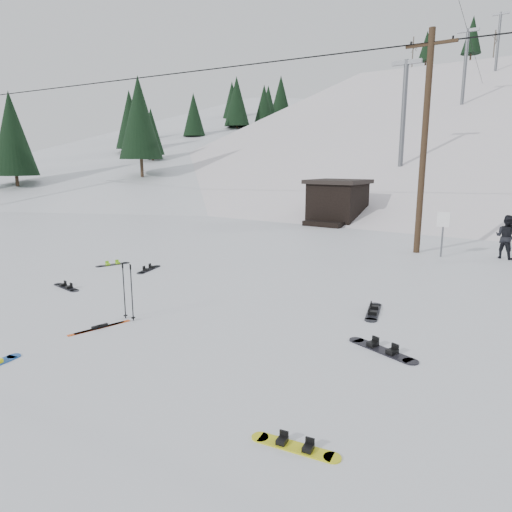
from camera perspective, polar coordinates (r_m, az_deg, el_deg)
The scene contains 19 objects.
ground at distance 10.11m, azimuth -15.90°, elevation -11.00°, with size 200.00×200.00×0.00m, color silver.
ski_slope at distance 63.25m, azimuth 27.09°, elevation -4.15°, with size 60.00×75.00×45.00m, color white.
ridge_left at distance 70.66m, azimuth -3.91°, elevation -0.49°, with size 34.00×85.00×38.00m, color silver.
treeline_left at distance 61.82m, azimuth -7.27°, elevation 8.01°, with size 20.00×64.00×10.00m, color black, non-canonical shape.
utility_pole at distance 20.52m, azimuth 20.29°, elevation 13.36°, with size 2.00×0.26×9.00m.
trail_sign at distance 19.99m, azimuth 22.34°, elevation 3.47°, with size 0.50×0.09×1.85m.
lift_hut at distance 29.55m, azimuth 10.11°, elevation 6.71°, with size 3.40×4.10×2.75m.
lift_tower_near at distance 37.77m, azimuth 18.00°, elevation 17.24°, with size 2.20×0.36×8.00m.
lift_tower_mid at distance 57.91m, azimuth 24.71°, elevation 21.13°, with size 2.20×0.36×8.00m.
lift_tower_far at distance 78.51m, azimuth 28.05°, elevation 22.90°, with size 2.20×0.36×8.00m.
hero_skis at distance 11.41m, azimuth -18.93°, elevation -8.43°, with size 0.40×1.49×0.08m.
ski_poles at distance 11.61m, azimuth -15.72°, elevation -4.24°, with size 0.39×0.10×1.41m.
board_scatter_a at distance 15.33m, azimuth -22.64°, elevation -3.59°, with size 1.36×0.40×0.10m.
board_scatter_b at distance 16.92m, azimuth -13.25°, elevation -1.61°, with size 0.61×1.36×0.10m.
board_scatter_c at distance 18.10m, azimuth -17.47°, elevation -0.99°, with size 0.57×1.24×0.09m.
board_scatter_d at distance 9.93m, azimuth 15.49°, elevation -11.21°, with size 1.61×0.74×0.12m.
board_scatter_e at distance 6.74m, azimuth 4.89°, elevation -22.62°, with size 1.28×0.41×0.09m.
board_scatter_f at distance 12.26m, azimuth 14.46°, elevation -6.72°, with size 0.66×1.58×0.11m.
skier_dark at distance 20.85m, azimuth 28.79°, elevation 2.11°, with size 0.86×0.67×1.76m, color black.
Camera 1 is at (7.35, -5.79, 3.81)m, focal length 32.00 mm.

